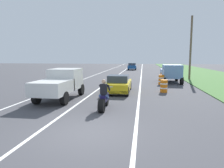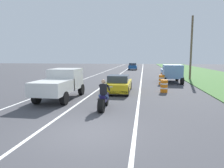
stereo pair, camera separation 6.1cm
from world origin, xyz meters
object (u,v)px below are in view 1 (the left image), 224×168
construction_barrel_nearest (164,86)px  distant_car_far_ahead (132,66)px  pickup_truck_left_lane_white (61,83)px  pickup_truck_right_shoulder_light_blue (171,72)px  construction_barrel_mid (161,80)px  motorcycle_with_rider (104,99)px  construction_barrel_far (163,77)px  sports_car_yellow (119,84)px

construction_barrel_nearest → distant_car_far_ahead: 29.73m
pickup_truck_left_lane_white → pickup_truck_right_shoulder_light_blue: 13.55m
construction_barrel_mid → motorcycle_with_rider: bearing=-109.8°
construction_barrel_far → motorcycle_with_rider: bearing=-107.4°
construction_barrel_nearest → distant_car_far_ahead: bearing=97.8°
sports_car_yellow → construction_barrel_mid: bearing=53.7°
construction_barrel_nearest → sports_car_yellow: bearing=-173.1°
construction_barrel_nearest → construction_barrel_mid: (0.19, 4.69, 0.00)m
construction_barrel_mid → pickup_truck_left_lane_white: bearing=-130.5°
construction_barrel_nearest → construction_barrel_far: (0.64, 7.76, 0.00)m
motorcycle_with_rider → construction_barrel_far: bearing=72.6°
motorcycle_with_rider → construction_barrel_mid: (3.89, 10.80, -0.09)m
pickup_truck_right_shoulder_light_blue → distant_car_far_ahead: pickup_truck_right_shoulder_light_blue is taller
motorcycle_with_rider → construction_barrel_mid: motorcycle_with_rider is taller
motorcycle_with_rider → construction_barrel_far: motorcycle_with_rider is taller
pickup_truck_left_lane_white → construction_barrel_far: pickup_truck_left_lane_white is taller
sports_car_yellow → motorcycle_with_rider: bearing=-91.3°
sports_car_yellow → distant_car_far_ahead: distant_car_far_ahead is taller
pickup_truck_right_shoulder_light_blue → distant_car_far_ahead: 23.27m
construction_barrel_nearest → construction_barrel_mid: 4.70m
sports_car_yellow → construction_barrel_nearest: 3.60m
distant_car_far_ahead → pickup_truck_right_shoulder_light_blue: bearing=-76.5°
distant_car_far_ahead → construction_barrel_mid: bearing=-80.3°
motorcycle_with_rider → pickup_truck_right_shoulder_light_blue: 13.91m
pickup_truck_right_shoulder_light_blue → construction_barrel_nearest: size_ratio=4.80×
sports_car_yellow → construction_barrel_nearest: sports_car_yellow is taller
pickup_truck_left_lane_white → pickup_truck_right_shoulder_light_blue: same height
motorcycle_with_rider → pickup_truck_right_shoulder_light_blue: size_ratio=0.46×
motorcycle_with_rider → construction_barrel_nearest: 7.13m
motorcycle_with_rider → construction_barrel_nearest: bearing=58.8°
construction_barrel_far → pickup_truck_right_shoulder_light_blue: bearing=-50.8°
motorcycle_with_rider → distant_car_far_ahead: bearing=90.5°
pickup_truck_left_lane_white → pickup_truck_right_shoulder_light_blue: size_ratio=1.00×
construction_barrel_far → distant_car_far_ahead: (-4.66, 21.69, 0.27)m
pickup_truck_right_shoulder_light_blue → construction_barrel_mid: (-1.20, -2.14, -0.60)m
pickup_truck_left_lane_white → construction_barrel_far: (7.68, 11.53, -0.60)m
sports_car_yellow → pickup_truck_right_shoulder_light_blue: (4.97, 7.26, 0.48)m
pickup_truck_left_lane_white → construction_barrel_mid: 11.15m
construction_barrel_mid → distant_car_far_ahead: bearing=99.7°
sports_car_yellow → construction_barrel_far: sports_car_yellow is taller
construction_barrel_mid → distant_car_far_ahead: (-4.22, 24.76, 0.27)m
pickup_truck_right_shoulder_light_blue → construction_barrel_far: pickup_truck_right_shoulder_light_blue is taller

